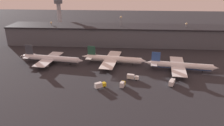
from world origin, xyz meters
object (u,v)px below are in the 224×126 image
at_px(service_vehicle_3, 172,82).
at_px(service_vehicle_2, 132,77).
at_px(control_tower, 59,13).
at_px(service_vehicle_0, 122,84).
at_px(airplane_0, 51,59).
at_px(airplane_1, 113,59).
at_px(service_vehicle_1, 100,85).
at_px(airplane_2, 180,66).

bearing_deg(service_vehicle_3, service_vehicle_2, 97.52).
distance_m(service_vehicle_3, control_tower, 159.93).
distance_m(service_vehicle_0, service_vehicle_2, 12.29).
bearing_deg(airplane_0, airplane_1, 10.50).
bearing_deg(airplane_1, service_vehicle_3, -32.75).
bearing_deg(control_tower, service_vehicle_2, -55.52).
xyz_separation_m(service_vehicle_1, service_vehicle_2, (18.92, 12.52, -0.09)).
xyz_separation_m(service_vehicle_0, service_vehicle_2, (5.92, 10.76, -0.10)).
bearing_deg(airplane_2, airplane_1, 176.32).
bearing_deg(service_vehicle_3, airplane_1, 71.30).
bearing_deg(service_vehicle_2, control_tower, 137.68).
height_order(airplane_2, service_vehicle_0, airplane_2).
xyz_separation_m(airplane_2, service_vehicle_1, (-51.69, -28.74, -1.69)).
xyz_separation_m(airplane_1, service_vehicle_1, (-5.27, -38.14, -1.75)).
xyz_separation_m(service_vehicle_3, control_tower, (-102.33, 121.04, 21.36)).
height_order(airplane_0, service_vehicle_3, airplane_0).
xyz_separation_m(airplane_1, service_vehicle_2, (13.64, -25.62, -1.84)).
xyz_separation_m(airplane_0, service_vehicle_0, (53.73, -34.18, -1.74)).
bearing_deg(service_vehicle_1, service_vehicle_0, -26.78).
bearing_deg(airplane_1, service_vehicle_0, -70.26).
height_order(airplane_0, airplane_2, airplane_0).
bearing_deg(airplane_1, control_tower, 133.92).
bearing_deg(airplane_2, service_vehicle_1, -143.16).
xyz_separation_m(airplane_1, service_vehicle_3, (36.93, -31.55, -1.85)).
distance_m(airplane_1, service_vehicle_0, 37.24).
bearing_deg(airplane_0, service_vehicle_0, -24.71).
bearing_deg(service_vehicle_1, control_tower, 80.75).
bearing_deg(airplane_1, airplane_0, -169.50).
distance_m(service_vehicle_0, service_vehicle_1, 13.11).
bearing_deg(control_tower, airplane_0, -78.06).
bearing_deg(service_vehicle_0, airplane_1, 25.44).
distance_m(airplane_0, control_tower, 95.73).
xyz_separation_m(airplane_2, service_vehicle_3, (-9.49, -22.16, -1.79)).
relative_size(airplane_2, service_vehicle_0, 8.94).
bearing_deg(airplane_0, control_tower, 109.70).
distance_m(service_vehicle_2, service_vehicle_3, 24.03).
xyz_separation_m(service_vehicle_2, control_tower, (-79.04, 115.11, 21.35)).
bearing_deg(service_vehicle_0, service_vehicle_2, -15.36).
xyz_separation_m(service_vehicle_0, service_vehicle_1, (-12.99, -1.76, -0.01)).
bearing_deg(airplane_2, service_vehicle_0, -137.35).
relative_size(airplane_1, service_vehicle_0, 8.84).
distance_m(airplane_2, service_vehicle_0, 47.21).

